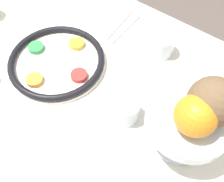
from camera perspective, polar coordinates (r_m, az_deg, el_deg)
The scene contains 9 objects.
dining_table at distance 1.08m, azimuth -9.16°, elevation -13.98°, with size 1.37×1.06×0.76m.
seder_plate at distance 0.82m, azimuth -11.92°, elevation 6.33°, with size 0.29×0.29×0.03m.
fruit_stand at distance 0.62m, azimuth 16.01°, elevation -6.65°, with size 0.19×0.19×0.13m.
orange_fruit at distance 0.54m, azimuth 17.80°, elevation -5.15°, with size 0.09×0.09×0.09m.
coconut at distance 0.56m, azimuth 21.07°, elevation -2.17°, with size 0.10×0.10×0.10m.
cup_near at distance 0.84m, azimuth 11.07°, elevation 9.76°, with size 0.07×0.07×0.07m.
cup_far at distance 0.69m, azimuth 3.05°, elevation -4.19°, with size 0.07×0.07×0.07m.
fork_left at distance 0.94m, azimuth 1.11°, elevation 14.19°, with size 0.04×0.17×0.01m.
fork_right at distance 0.92m, azimuth 2.64°, elevation 13.43°, with size 0.02×0.17×0.01m.
Camera 1 is at (0.36, -0.19, 1.39)m, focal length 42.00 mm.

